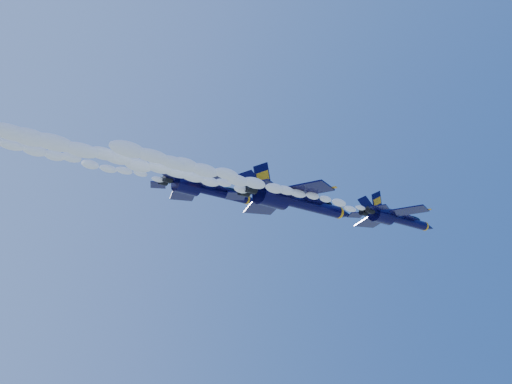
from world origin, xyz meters
TOP-DOWN VIEW (x-y plane):
  - jet_lead at (19.73, -9.66)m, footprint 15.36×12.60m
  - smoke_trail_jet_lead at (-5.01, -9.66)m, footprint 36.35×1.71m
  - jet_second at (3.81, -5.79)m, footprint 19.42×15.93m
  - smoke_trail_jet_second at (-22.66, -5.79)m, footprint 36.35×2.16m
  - jet_third at (-3.90, 3.91)m, footprint 16.27×13.35m
  - smoke_trail_jet_third at (-29.03, 3.91)m, footprint 36.35×1.81m

SIDE VIEW (x-z plane):
  - smoke_trail_jet_lead at x=-5.01m, z-range 149.78..151.32m
  - smoke_trail_jet_second at x=-22.66m, z-range 149.94..151.89m
  - jet_lead at x=19.73m, z-range 148.08..153.79m
  - jet_second at x=3.81m, z-range 147.73..154.95m
  - smoke_trail_jet_third at x=-29.03m, z-range 152.87..154.50m
  - jet_third at x=-3.90m, z-range 151.06..157.11m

